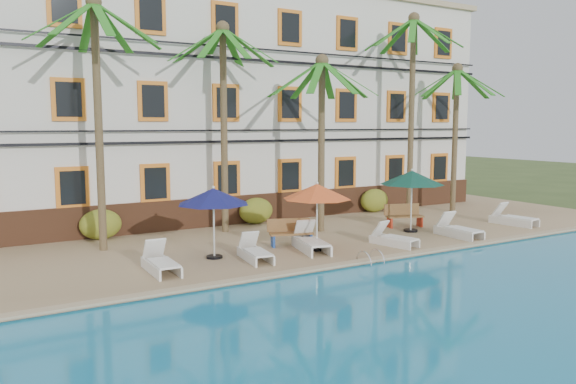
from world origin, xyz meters
TOP-DOWN VIEW (x-y plane):
  - ground at (0.00, 0.00)m, footprint 100.00×100.00m
  - pool_deck at (0.00, 5.00)m, footprint 30.00×12.00m
  - swimming_pool at (0.00, -7.00)m, footprint 26.00×12.00m
  - pool_coping at (0.00, -0.90)m, footprint 30.00×0.35m
  - hotel_building at (0.00, 9.98)m, footprint 25.40×6.44m
  - palm_a at (-6.98, 4.78)m, footprint 4.25×4.25m
  - palm_b at (-2.17, 5.68)m, footprint 4.25×4.25m
  - palm_c at (1.08, 3.88)m, footprint 4.25×4.25m
  - palm_d at (6.59, 4.91)m, footprint 4.25×4.25m
  - palm_e at (9.26, 4.79)m, footprint 4.25×4.25m
  - shrub_left at (-6.66, 6.60)m, footprint 1.50×0.90m
  - shrub_mid at (-0.35, 6.60)m, footprint 1.50×0.90m
  - shrub_right at (5.96, 6.60)m, footprint 1.50×0.90m
  - umbrella_blue at (-4.26, 1.87)m, footprint 2.26×2.26m
  - umbrella_red at (-0.89, 1.19)m, footprint 2.28×2.28m
  - umbrella_green at (4.04, 2.03)m, footprint 2.45×2.45m
  - lounger_a at (-6.22, 1.09)m, footprint 0.70×1.86m
  - lounger_b at (-3.29, 0.99)m, footprint 0.84×1.81m
  - lounger_c at (-1.11, 1.21)m, footprint 1.16×2.13m
  - lounger_d at (1.78, 0.46)m, footprint 1.00×1.80m
  - lounger_e at (4.83, 0.37)m, footprint 0.70×1.90m
  - lounger_f at (8.72, 0.99)m, footprint 0.94×1.97m
  - bench_left at (-1.26, 2.22)m, footprint 1.57×0.92m
  - bench_right at (4.54, 2.96)m, footprint 1.57×0.94m
  - pool_ladder at (-0.39, -1.00)m, footprint 0.54×0.74m

SIDE VIEW (x-z plane):
  - ground at x=0.00m, z-range 0.00..0.00m
  - swimming_pool at x=0.00m, z-range 0.00..0.20m
  - pool_deck at x=0.00m, z-range 0.00..0.25m
  - pool_ladder at x=-0.39m, z-range -0.12..0.62m
  - pool_coping at x=0.00m, z-range 0.25..0.31m
  - lounger_d at x=1.78m, z-range 0.11..0.91m
  - lounger_b at x=-3.29m, z-range 0.11..0.93m
  - lounger_a at x=-6.22m, z-range 0.10..0.97m
  - lounger_e at x=4.83m, z-range 0.09..0.99m
  - lounger_f at x=8.72m, z-range 0.09..0.99m
  - lounger_c at x=-1.11m, z-range 0.08..1.04m
  - bench_left at x=-1.26m, z-range 0.26..1.18m
  - bench_right at x=4.54m, z-range 0.26..1.18m
  - shrub_left at x=-6.66m, z-range 0.25..1.35m
  - shrub_mid at x=-0.35m, z-range 0.25..1.35m
  - shrub_right at x=5.96m, z-range 0.25..1.35m
  - umbrella_blue at x=-4.26m, z-range 1.04..3.31m
  - umbrella_red at x=-0.89m, z-range 1.05..3.33m
  - umbrella_green at x=4.04m, z-range 1.11..3.56m
  - palm_c at x=1.08m, z-range 1.27..8.05m
  - palm_e at x=9.26m, z-range 1.29..8.26m
  - palm_b at x=-2.17m, z-range 1.38..9.34m
  - hotel_building at x=0.00m, z-range 0.26..10.49m
  - palm_a at x=-6.98m, z-range 1.39..9.62m
  - palm_d at x=6.59m, z-range 1.45..10.46m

